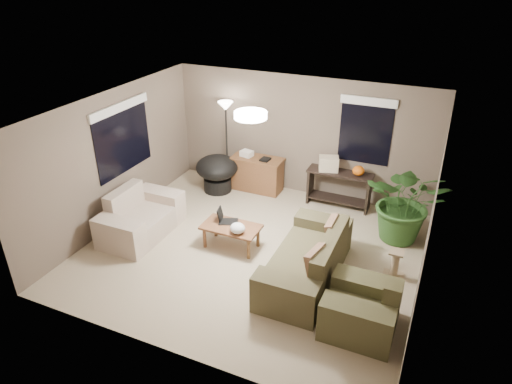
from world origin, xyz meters
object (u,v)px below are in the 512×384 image
at_px(coffee_table, 231,229).
at_px(console_table, 339,186).
at_px(houseplant, 405,210).
at_px(armchair, 362,310).
at_px(papasan_chair, 217,171).
at_px(cat_scratching_post, 394,266).
at_px(main_sofa, 309,262).
at_px(desk, 257,174).
at_px(loveseat, 140,219).
at_px(floor_lamp, 226,116).

xyz_separation_m(coffee_table, console_table, (1.33, 2.21, 0.08)).
bearing_deg(houseplant, armchair, -94.45).
relative_size(papasan_chair, cat_scratching_post, 2.09).
height_order(main_sofa, cat_scratching_post, main_sofa).
relative_size(coffee_table, houseplant, 0.67).
xyz_separation_m(armchair, papasan_chair, (-3.74, 2.87, 0.17)).
bearing_deg(cat_scratching_post, houseplant, 92.22).
distance_m(desk, cat_scratching_post, 3.76).
bearing_deg(cat_scratching_post, loveseat, -173.41).
bearing_deg(desk, loveseat, -116.95).
bearing_deg(desk, papasan_chair, -154.08).
height_order(floor_lamp, cat_scratching_post, floor_lamp).
distance_m(coffee_table, papasan_chair, 2.21).
bearing_deg(cat_scratching_post, papasan_chair, 158.37).
height_order(main_sofa, desk, main_sofa).
bearing_deg(floor_lamp, papasan_chair, -108.37).
bearing_deg(cat_scratching_post, floor_lamp, 154.26).
xyz_separation_m(desk, floor_lamp, (-0.68, -0.08, 1.22)).
relative_size(console_table, papasan_chair, 1.25).
distance_m(desk, console_table, 1.79).
height_order(desk, papasan_chair, papasan_chair).
bearing_deg(floor_lamp, cat_scratching_post, -25.74).
xyz_separation_m(coffee_table, cat_scratching_post, (2.74, 0.25, -0.14)).
bearing_deg(console_table, main_sofa, -86.03).
bearing_deg(cat_scratching_post, console_table, 125.80).
xyz_separation_m(coffee_table, desk, (-0.46, 2.20, 0.02)).
relative_size(main_sofa, console_table, 1.69).
bearing_deg(console_table, loveseat, -140.92).
bearing_deg(armchair, coffee_table, 157.39).
bearing_deg(houseplant, cat_scratching_post, -87.78).
xyz_separation_m(armchair, cat_scratching_post, (0.24, 1.29, -0.08)).
xyz_separation_m(desk, papasan_chair, (-0.78, -0.38, 0.09)).
bearing_deg(loveseat, console_table, 39.08).
height_order(loveseat, console_table, loveseat).
height_order(armchair, coffee_table, armchair).
xyz_separation_m(papasan_chair, cat_scratching_post, (3.98, -1.58, -0.25)).
distance_m(loveseat, papasan_chair, 2.15).
distance_m(loveseat, coffee_table, 1.74).
bearing_deg(desk, houseplant, -13.33).
xyz_separation_m(armchair, houseplant, (0.19, 2.50, 0.29)).
distance_m(loveseat, houseplant, 4.75).
distance_m(armchair, cat_scratching_post, 1.31).
bearing_deg(cat_scratching_post, coffee_table, -174.82).
height_order(loveseat, cat_scratching_post, loveseat).
distance_m(main_sofa, loveseat, 3.22).
height_order(console_table, cat_scratching_post, console_table).
distance_m(papasan_chair, cat_scratching_post, 4.29).
relative_size(armchair, coffee_table, 1.00).
distance_m(loveseat, armchair, 4.29).
bearing_deg(coffee_table, papasan_chair, 124.19).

